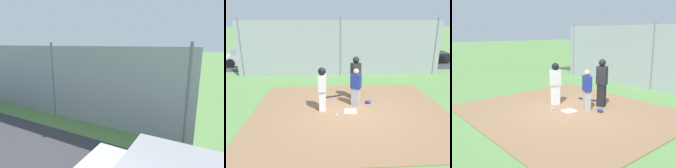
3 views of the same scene
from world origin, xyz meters
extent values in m
plane|color=#5B8947|center=(0.00, 0.00, 0.00)|extent=(140.00, 140.00, 0.00)
cube|color=#896647|center=(0.00, 0.00, 0.01)|extent=(7.20, 6.40, 0.03)
cube|color=white|center=(0.00, 0.00, 0.04)|extent=(0.48, 0.48, 0.02)
cube|color=#9E9EA3|center=(-0.27, -0.63, 0.38)|extent=(0.37, 0.33, 0.70)
cube|color=navy|center=(-0.27, -0.63, 1.01)|extent=(0.46, 0.40, 0.56)
sphere|color=tan|center=(-0.27, -0.63, 1.40)|extent=(0.22, 0.22, 0.22)
cube|color=black|center=(-0.35, -1.34, 0.46)|extent=(0.35, 0.30, 0.87)
cube|color=#232328|center=(-0.35, -1.34, 1.24)|extent=(0.44, 0.37, 0.69)
sphere|color=black|center=(-0.35, -1.34, 1.72)|extent=(0.27, 0.27, 0.27)
cube|color=silver|center=(1.03, -0.20, 0.41)|extent=(0.25, 0.32, 0.76)
cube|color=silver|center=(1.03, -0.20, 1.09)|extent=(0.30, 0.41, 0.60)
sphere|color=tan|center=(1.03, -0.20, 1.51)|extent=(0.24, 0.24, 0.24)
sphere|color=black|center=(1.03, -0.20, 1.53)|extent=(0.29, 0.29, 0.29)
cylinder|color=black|center=(0.61, -1.58, 0.06)|extent=(0.79, 0.33, 0.06)
ellipsoid|color=navy|center=(-0.80, -0.78, 0.09)|extent=(0.24, 0.20, 0.12)
sphere|color=white|center=(0.54, 0.36, 0.07)|extent=(0.07, 0.07, 0.07)
cube|color=#93999E|center=(0.00, -5.47, 1.60)|extent=(12.00, 0.05, 3.20)
cylinder|color=slate|center=(0.00, -5.47, 1.68)|extent=(0.10, 0.10, 3.35)
cylinder|color=slate|center=(5.70, -5.47, 1.68)|extent=(0.10, 0.10, 3.35)
cube|color=#B2B2B7|center=(6.01, -8.60, 0.44)|extent=(4.21, 1.73, 0.64)
cube|color=#97979C|center=(6.16, -8.60, 1.04)|extent=(2.32, 1.58, 0.56)
cylinder|color=black|center=(4.65, -9.46, 0.34)|extent=(0.60, 0.18, 0.60)
cylinder|color=black|center=(4.64, -7.76, 0.34)|extent=(0.60, 0.18, 0.60)
cylinder|color=black|center=(7.38, -9.44, 0.34)|extent=(0.60, 0.18, 0.60)
cylinder|color=black|center=(7.37, -7.74, 0.34)|extent=(0.60, 0.18, 0.60)
camera|label=1|loc=(6.24, -11.52, 3.30)|focal=29.76mm
camera|label=2|loc=(0.91, 7.54, 3.42)|focal=35.61mm
camera|label=3|loc=(-6.45, 5.72, 2.83)|focal=39.92mm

